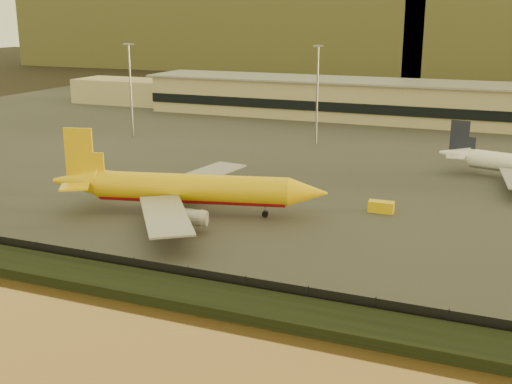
% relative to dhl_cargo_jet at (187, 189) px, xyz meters
% --- Properties ---
extents(ground, '(900.00, 900.00, 0.00)m').
position_rel_dhl_cargo_jet_xyz_m(ground, '(12.32, -13.28, -4.49)').
color(ground, black).
rests_on(ground, ground).
extents(embankment, '(320.00, 7.00, 1.40)m').
position_rel_dhl_cargo_jet_xyz_m(embankment, '(12.32, -30.28, -3.79)').
color(embankment, black).
rests_on(embankment, ground).
extents(tarmac, '(320.00, 220.00, 0.20)m').
position_rel_dhl_cargo_jet_xyz_m(tarmac, '(12.32, 81.72, -4.39)').
color(tarmac, '#2D2D2D').
rests_on(tarmac, ground).
extents(perimeter_fence, '(300.00, 0.05, 2.20)m').
position_rel_dhl_cargo_jet_xyz_m(perimeter_fence, '(12.32, -26.28, -3.19)').
color(perimeter_fence, black).
rests_on(perimeter_fence, tarmac).
extents(terminal_building, '(202.00, 25.00, 12.60)m').
position_rel_dhl_cargo_jet_xyz_m(terminal_building, '(-2.20, 112.27, 1.76)').
color(terminal_building, tan).
rests_on(terminal_building, tarmac).
extents(apron_light_masts, '(152.20, 12.20, 25.40)m').
position_rel_dhl_cargo_jet_xyz_m(apron_light_masts, '(27.32, 61.72, 11.21)').
color(apron_light_masts, slate).
rests_on(apron_light_masts, tarmac).
extents(distant_hills, '(470.00, 160.00, 70.00)m').
position_rel_dhl_cargo_jet_xyz_m(distant_hills, '(-8.42, 326.72, 26.90)').
color(distant_hills, brown).
rests_on(distant_hills, ground).
extents(dhl_cargo_jet, '(47.65, 45.77, 14.37)m').
position_rel_dhl_cargo_jet_xyz_m(dhl_cargo_jet, '(0.00, 0.00, 0.00)').
color(dhl_cargo_jet, '#E8B60C').
rests_on(dhl_cargo_jet, tarmac).
extents(gse_vehicle_yellow, '(4.42, 2.16, 1.95)m').
position_rel_dhl_cargo_jet_xyz_m(gse_vehicle_yellow, '(30.71, 13.32, -3.32)').
color(gse_vehicle_yellow, '#E8B60C').
rests_on(gse_vehicle_yellow, tarmac).
extents(gse_vehicle_white, '(4.78, 3.31, 1.97)m').
position_rel_dhl_cargo_jet_xyz_m(gse_vehicle_white, '(-8.39, 16.02, -3.31)').
color(gse_vehicle_white, white).
rests_on(gse_vehicle_white, tarmac).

